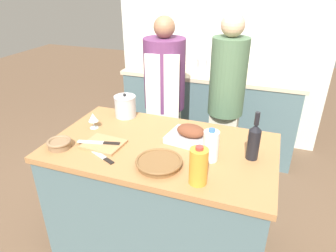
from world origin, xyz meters
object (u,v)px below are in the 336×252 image
Objects in this scene: roasting_pan at (191,135)px; mixing_bowl at (59,143)px; knife_chef at (100,143)px; condiment_bottle_short at (215,71)px; knife_paring at (104,157)px; stand_mixer at (205,61)px; wine_glass_left at (93,118)px; juice_jug at (198,166)px; person_cook_guest at (226,100)px; wine_bottle_green at (254,141)px; condiment_bottle_tall at (162,64)px; cutting_board at (104,144)px; stock_pot at (125,106)px; wicker_basket at (159,163)px; milk_jug at (211,146)px; person_cook_aproned at (165,96)px; condiment_bottle_extra at (174,61)px.

mixing_bowl is at bearing -154.59° from roasting_pan.
condiment_bottle_short reaches higher than knife_chef.
stand_mixer is (0.21, 1.78, 0.19)m from knife_paring.
roasting_pan is at bearing 3.85° from wine_glass_left.
juice_jug is 0.62m from knife_paring.
person_cook_guest is at bearing 56.79° from knife_chef.
condiment_bottle_tall is (-1.14, 1.42, 0.01)m from wine_bottle_green.
juice_jug is at bearing -14.46° from cutting_board.
roasting_pan is at bearing -19.95° from stock_pot.
condiment_bottle_tall is (-0.88, 1.78, 0.03)m from juice_jug.
condiment_bottle_tall reaches higher than roasting_pan.
stand_mixer is at bearing 94.72° from wicker_basket.
mixing_bowl is 0.75× the size of milk_jug.
cutting_board is 0.16× the size of person_cook_guest.
stand_mixer is (0.49, 1.44, 0.11)m from wine_glass_left.
knife_chef is at bearing 166.62° from juice_jug.
mixing_bowl is 0.48× the size of stand_mixer.
wine_glass_left is at bearing 134.85° from cutting_board.
person_cook_guest is at bearing 92.53° from juice_jug.
wine_bottle_green is (1.20, 0.30, 0.09)m from mixing_bowl.
stock_pot reaches higher than wine_glass_left.
stock_pot reaches higher than wicker_basket.
wine_glass_left is 0.44m from knife_paring.
stock_pot reaches higher than knife_paring.
wine_glass_left is (-0.20, 0.20, 0.07)m from cutting_board.
condiment_bottle_short reaches higher than knife_paring.
person_cook_aproned is at bearing 71.46° from wine_glass_left.
knife_paring is at bearing -103.00° from person_cook_aproned.
condiment_bottle_extra reaches higher than wicker_basket.
roasting_pan is 1.67× the size of knife_paring.
mixing_bowl is 0.33m from wine_glass_left.
knife_chef is 1.01m from person_cook_aproned.
roasting_pan is 1.01× the size of stand_mixer.
wine_glass_left is 1.16m from person_cook_guest.
wine_bottle_green is at bearing 10.59° from knife_chef.
mixing_bowl is (-0.69, -0.02, 0.01)m from wicker_basket.
wicker_basket is 0.18× the size of person_cook_aproned.
wine_glass_left is 0.87× the size of condiment_bottle_short.
person_cook_aproned is 0.58m from person_cook_guest.
wine_bottle_green reaches higher than knife_chef.
cutting_board is 1.17× the size of juice_jug.
person_cook_aproned is at bearing -66.90° from condiment_bottle_tall.
cutting_board is at bearing -83.21° from condiment_bottle_tall.
condiment_bottle_extra reaches higher than condiment_bottle_tall.
knife_chef is at bearing -157.93° from cutting_board.
wine_bottle_green reaches higher than cutting_board.
condiment_bottle_tall is at bearing 110.23° from wicker_basket.
stand_mixer is at bearing 79.90° from cutting_board.
condiment_bottle_extra reaches higher than mixing_bowl.
person_cook_aproned reaches higher than milk_jug.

